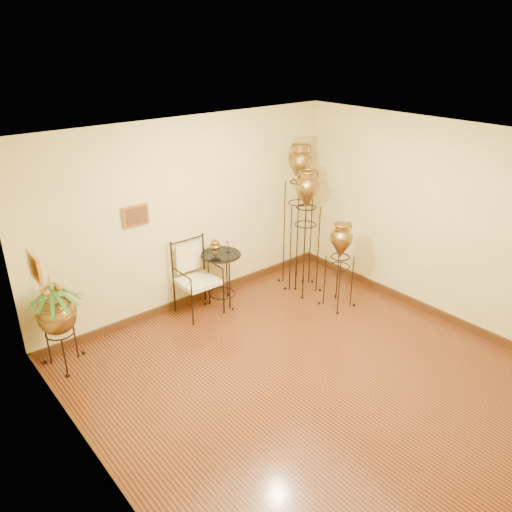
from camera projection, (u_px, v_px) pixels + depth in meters
ground at (309, 379)px, 6.00m from camera, size 5.00×5.00×0.00m
room_shell at (315, 246)px, 5.30m from camera, size 5.02×5.02×2.81m
amphora_tall at (298, 215)px, 7.86m from camera, size 0.53×0.53×2.32m
amphora_mid at (305, 232)px, 7.66m from camera, size 0.59×0.59×2.00m
amphora_short at (339, 265)px, 7.35m from camera, size 0.42×0.42×1.35m
planter_urn at (56, 312)px, 5.96m from camera, size 0.93×0.93×1.35m
armchair at (198, 279)px, 7.21m from camera, size 0.63×0.59×1.10m
side_table at (222, 278)px, 7.50m from camera, size 0.71×0.71×1.06m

